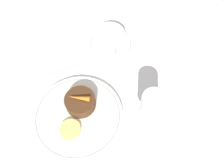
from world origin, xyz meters
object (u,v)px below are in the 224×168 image
(coffee_cup, at_px, (110,38))
(wine_glass, at_px, (152,106))
(fork, at_px, (84,64))
(dessert_cake, at_px, (80,102))
(dinner_plate, at_px, (78,116))

(coffee_cup, xyz_separation_m, wine_glass, (0.28, 0.05, 0.05))
(wine_glass, relative_size, fork, 0.67)
(fork, xyz_separation_m, dessert_cake, (0.15, -0.03, 0.03))
(fork, bearing_deg, coffee_cup, 120.69)
(coffee_cup, xyz_separation_m, fork, (0.06, -0.10, -0.03))
(dinner_plate, height_order, coffee_cup, coffee_cup)
(coffee_cup, bearing_deg, fork, -59.31)
(coffee_cup, height_order, dessert_cake, coffee_cup)
(fork, bearing_deg, wine_glass, 33.14)
(dinner_plate, relative_size, wine_glass, 1.93)
(dessert_cake, bearing_deg, coffee_cup, 148.46)
(dinner_plate, xyz_separation_m, dessert_cake, (-0.03, 0.01, 0.02))
(dinner_plate, bearing_deg, dessert_cake, 154.86)
(dinner_plate, xyz_separation_m, wine_glass, (0.05, 0.19, 0.08))
(dinner_plate, xyz_separation_m, coffee_cup, (-0.23, 0.14, 0.03))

